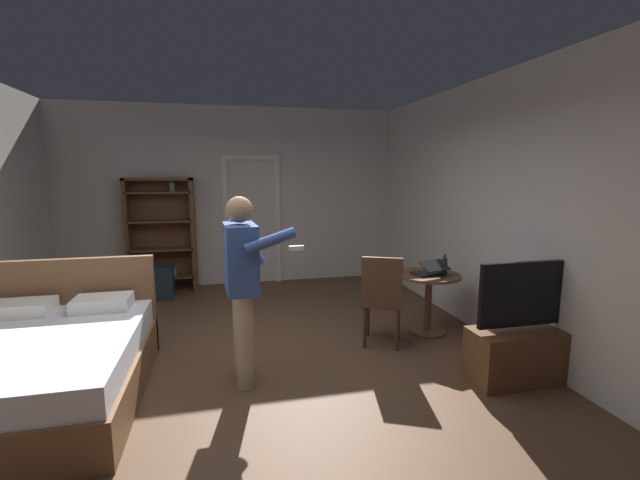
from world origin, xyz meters
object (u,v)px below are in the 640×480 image
Objects in this scene: bed at (41,366)px; suitcase_dark at (156,282)px; wooden_chair at (382,297)px; side_table at (428,293)px; person_blue_shirt at (242,277)px; bookshelf at (162,230)px; bottle_on_table at (444,266)px; tv_flatscreen at (524,346)px; laptop at (430,270)px.

suitcase_dark is at bearing 80.59° from bed.
bed is 3.13m from wooden_chair.
side_table is (3.75, 0.66, 0.17)m from bed.
person_blue_shirt is (-2.13, -0.68, 0.48)m from side_table.
bottle_on_table is (3.35, -2.68, -0.16)m from bookshelf.
tv_flatscreen is 2.58m from person_blue_shirt.
bookshelf is 4.16m from side_table.
suitcase_dark is at bearing -99.16° from bookshelf.
person_blue_shirt is (1.62, -0.01, 0.66)m from bed.
side_table is at bearing 17.62° from person_blue_shirt.
bottle_on_table is at bearing -38.69° from bookshelf.
person_blue_shirt is 3.15m from suitcase_dark.
tv_flatscreen is at bearing -81.88° from bottle_on_table.
bottle_on_table is at bearing 8.52° from bed.
person_blue_shirt is at bearing -163.27° from laptop.
laptop is at bearing 166.50° from bottle_on_table.
bookshelf is 3.47× the size of suitcase_dark.
tv_flatscreen is 0.66× the size of person_blue_shirt.
bottle_on_table is at bearing -29.74° from side_table.
bookshelf reaches higher than tv_flatscreen.
bed is 1.77× the size of tv_flatscreen.
tv_flatscreen reaches higher than laptop.
person_blue_shirt reaches higher than bottle_on_table.
laptop reaches higher than suitcase_dark.
bottle_on_table reaches higher than side_table.
bookshelf is at bearing 140.35° from laptop.
suitcase_dark is (-3.28, 2.17, -0.24)m from side_table.
wooden_chair reaches higher than laptop.
laptop is at bearing 9.45° from bed.
wooden_chair is at bearing -160.57° from side_table.
side_table is (3.21, -2.60, -0.48)m from bookshelf.
wooden_chair is 0.60× the size of person_blue_shirt.
bookshelf reaches higher than wooden_chair.
person_blue_shirt is at bearing -69.53° from suitcase_dark.
suitcase_dark is (-0.07, -0.44, -0.72)m from bookshelf.
suitcase_dark is at bearing 136.58° from tv_flatscreen.
bed is 4.10m from tv_flatscreen.
wooden_chair is at bearing 7.91° from bed.
person_blue_shirt is (-2.44, 0.55, 0.64)m from tv_flatscreen.
wooden_chair is (3.09, 0.43, 0.24)m from bed.
side_table is at bearing 19.43° from wooden_chair.
side_table is 0.36m from bottle_on_table.
suitcase_dark is (-3.26, 2.21, -0.51)m from laptop.
bottle_on_table is (0.14, -0.08, 0.32)m from side_table.
bed is 8.15× the size of bottle_on_table.
suitcase_dark is (0.47, 2.83, -0.07)m from bed.
bottle_on_table is at bearing -34.84° from suitcase_dark.
bed is at bearing -170.55° from laptop.
bottle_on_table is 0.86m from wooden_chair.
bookshelf reaches higher than person_blue_shirt.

